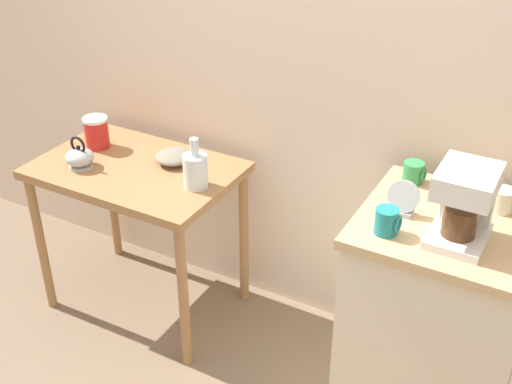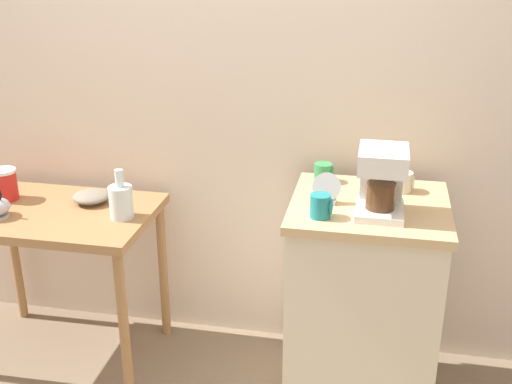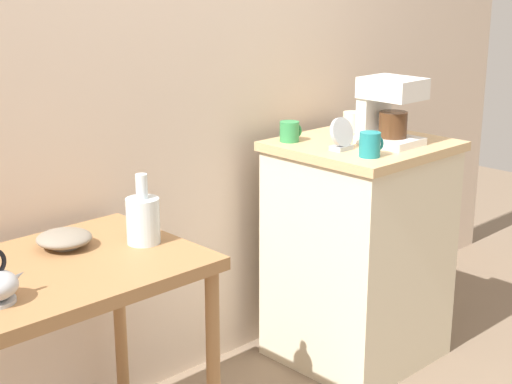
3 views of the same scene
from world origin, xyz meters
name	(u,v)px [view 2 (image 2 of 3)]	position (x,y,z in m)	size (l,w,h in m)	color
ground_plane	(199,373)	(0.00, 0.00, 0.00)	(8.00, 8.00, 0.00)	#7A6651
back_wall	(237,58)	(0.10, 0.44, 1.40)	(4.40, 0.10, 2.80)	beige
wooden_table	(56,230)	(-0.66, 0.04, 0.67)	(0.89, 0.59, 0.77)	#9E7044
kitchen_counter	(363,303)	(0.73, 0.01, 0.47)	(0.62, 0.59, 0.93)	beige
bowl_stoneware	(91,196)	(-0.53, 0.15, 0.80)	(0.17, 0.17, 0.05)	gray
glass_carafe_vase	(121,201)	(-0.33, 0.02, 0.85)	(0.10, 0.10, 0.22)	silver
canister_enamel	(5,184)	(-0.94, 0.11, 0.84)	(0.11, 0.11, 0.15)	red
coffee_maker	(382,177)	(0.77, -0.07, 1.07)	(0.18, 0.22, 0.26)	white
mug_tall_green	(324,173)	(0.53, 0.21, 0.97)	(0.08, 0.08, 0.08)	#338C4C
mug_small_cream	(403,182)	(0.86, 0.16, 0.97)	(0.09, 0.08, 0.08)	beige
mug_dark_teal	(321,206)	(0.55, -0.17, 0.97)	(0.08, 0.08, 0.09)	teal
table_clock	(326,190)	(0.56, -0.02, 0.98)	(0.11, 0.06, 0.12)	#B2B5BA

